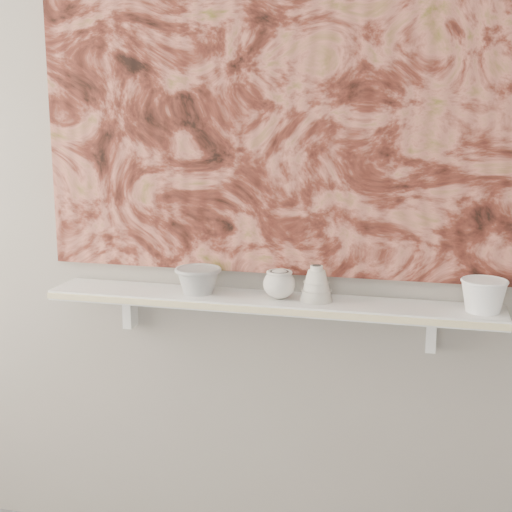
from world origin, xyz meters
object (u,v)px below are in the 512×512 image
(cup_cream, at_px, (279,284))
(painting, at_px, (275,94))
(bowl_grey, at_px, (198,280))
(bowl_white, at_px, (484,295))
(shelf, at_px, (268,302))
(bell_vessel, at_px, (316,283))

(cup_cream, bearing_deg, painting, 113.00)
(bowl_grey, distance_m, cup_cream, 0.26)
(bowl_grey, height_order, bowl_white, bowl_white)
(painting, relative_size, bowl_grey, 10.21)
(bowl_white, bearing_deg, painting, 172.70)
(shelf, xyz_separation_m, bell_vessel, (0.15, 0.00, 0.07))
(cup_cream, relative_size, bell_vessel, 0.90)
(bowl_grey, relative_size, cup_cream, 1.50)
(shelf, bearing_deg, bell_vessel, 0.00)
(cup_cream, bearing_deg, bowl_white, 0.00)
(painting, xyz_separation_m, bowl_white, (0.63, -0.08, -0.56))
(bell_vessel, bearing_deg, bowl_white, 0.00)
(painting, xyz_separation_m, cup_cream, (0.03, -0.08, -0.57))
(shelf, height_order, bell_vessel, bell_vessel)
(shelf, xyz_separation_m, bowl_white, (0.63, 0.00, 0.06))
(bowl_grey, bearing_deg, shelf, 0.00)
(shelf, relative_size, bell_vessel, 12.81)
(shelf, bearing_deg, painting, 90.00)
(bell_vessel, xyz_separation_m, bowl_white, (0.48, 0.00, -0.01))
(shelf, bearing_deg, bowl_grey, 180.00)
(bowl_white, bearing_deg, bowl_grey, 180.00)
(painting, relative_size, cup_cream, 15.27)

